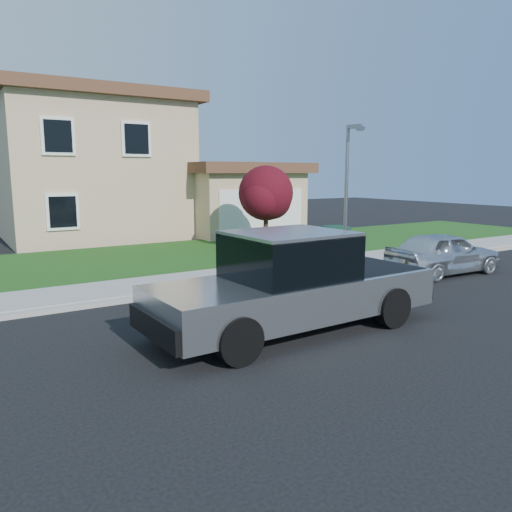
{
  "coord_description": "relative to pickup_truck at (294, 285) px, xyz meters",
  "views": [
    {
      "loc": [
        -6.38,
        -8.89,
        3.15
      ],
      "look_at": [
        -0.13,
        1.0,
        1.2
      ],
      "focal_mm": 35.0,
      "sensor_mm": 36.0,
      "label": 1
    }
  ],
  "objects": [
    {
      "name": "ground",
      "position": [
        0.53,
        1.05,
        -0.94
      ],
      "size": [
        80.0,
        80.0,
        0.0
      ],
      "primitive_type": "plane",
      "color": "black",
      "rests_on": "ground"
    },
    {
      "name": "curb",
      "position": [
        1.53,
        3.95,
        -0.88
      ],
      "size": [
        40.0,
        0.2,
        0.12
      ],
      "primitive_type": "cube",
      "color": "gray",
      "rests_on": "ground"
    },
    {
      "name": "sidewalk",
      "position": [
        1.53,
        5.05,
        -0.87
      ],
      "size": [
        40.0,
        2.0,
        0.15
      ],
      "primitive_type": "cube",
      "color": "gray",
      "rests_on": "ground"
    },
    {
      "name": "lawn",
      "position": [
        1.53,
        9.55,
        -0.89
      ],
      "size": [
        40.0,
        7.0,
        0.1
      ],
      "primitive_type": "cube",
      "color": "#194212",
      "rests_on": "ground"
    },
    {
      "name": "house",
      "position": [
        1.84,
        17.43,
        2.23
      ],
      "size": [
        14.0,
        11.3,
        6.85
      ],
      "color": "tan",
      "rests_on": "ground"
    },
    {
      "name": "pickup_truck",
      "position": [
        0.0,
        0.0,
        0.0
      ],
      "size": [
        6.21,
        2.41,
        2.02
      ],
      "rotation": [
        0.0,
        0.0,
        0.03
      ],
      "color": "black",
      "rests_on": "ground"
    },
    {
      "name": "woman",
      "position": [
        2.56,
        1.9,
        -0.14
      ],
      "size": [
        0.58,
        0.41,
        1.7
      ],
      "rotation": [
        0.0,
        0.0,
        3.09
      ],
      "color": "tan",
      "rests_on": "ground"
    },
    {
      "name": "sedan",
      "position": [
        7.36,
        2.06,
        -0.26
      ],
      "size": [
        4.07,
        1.83,
        1.36
      ],
      "primitive_type": "imported",
      "rotation": [
        0.0,
        0.0,
        1.51
      ],
      "color": "silver",
      "rests_on": "ground"
    },
    {
      "name": "ornamental_tree",
      "position": [
        5.3,
        9.02,
        1.31
      ],
      "size": [
        2.45,
        2.21,
        3.36
      ],
      "color": "black",
      "rests_on": "lawn"
    },
    {
      "name": "trash_bin",
      "position": [
        5.52,
        5.04,
        -0.18
      ],
      "size": [
        0.93,
        1.01,
        1.21
      ],
      "rotation": [
        0.0,
        0.0,
        -0.26
      ],
      "color": "#0E341D",
      "rests_on": "sidewalk"
    },
    {
      "name": "street_lamp",
      "position": [
        4.38,
        3.28,
        1.64
      ],
      "size": [
        0.24,
        0.59,
        4.53
      ],
      "rotation": [
        0.0,
        0.0,
        0.14
      ],
      "color": "slate",
      "rests_on": "ground"
    }
  ]
}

